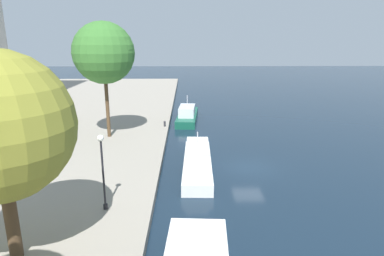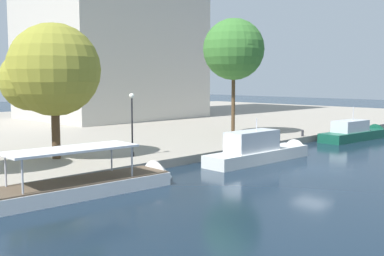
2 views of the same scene
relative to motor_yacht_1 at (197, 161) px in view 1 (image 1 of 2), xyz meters
The scene contains 6 objects.
ground_plane 4.40m from the motor_yacht_1, 90.40° to the right, with size 220.00×220.00×0.00m, color #142333.
motor_yacht_1 is the anchor object (origin of this frame).
motor_yacht_2 17.32m from the motor_yacht_1, ahead, with size 10.40×3.12×4.36m.
mooring_bollard_0 11.84m from the motor_yacht_1, 16.83° to the left, with size 0.26×0.26×0.66m.
lamp_post 10.18m from the motor_yacht_1, 144.11° to the left, with size 0.38×0.38×4.60m.
tree_2 14.13m from the motor_yacht_1, 50.42° to the left, with size 6.06×6.06×11.55m.
Camera 1 is at (-25.68, 5.28, 10.38)m, focal length 30.74 mm.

